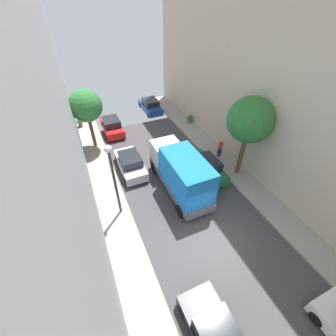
# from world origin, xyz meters

# --- Properties ---
(ground) EXTENTS (32.00, 32.00, 0.00)m
(ground) POSITION_xyz_m (0.00, 0.00, 0.00)
(ground) COLOR #423F42
(sidewalk_left) EXTENTS (2.00, 44.00, 0.15)m
(sidewalk_left) POSITION_xyz_m (-5.00, 0.00, 0.07)
(sidewalk_left) COLOR gray
(sidewalk_left) RESTS_ON ground
(sidewalk_right) EXTENTS (2.00, 44.00, 0.15)m
(sidewalk_right) POSITION_xyz_m (5.00, 0.00, 0.07)
(sidewalk_right) COLOR gray
(sidewalk_right) RESTS_ON ground
(parked_car_left_2) EXTENTS (1.78, 4.20, 1.57)m
(parked_car_left_2) POSITION_xyz_m (-2.70, 8.41, 0.72)
(parked_car_left_2) COLOR silver
(parked_car_left_2) RESTS_ON ground
(parked_car_left_3) EXTENTS (1.78, 4.20, 1.57)m
(parked_car_left_3) POSITION_xyz_m (-2.70, 15.27, 0.72)
(parked_car_left_3) COLOR red
(parked_car_left_3) RESTS_ON ground
(parked_car_right_2) EXTENTS (1.78, 4.20, 1.57)m
(parked_car_right_2) POSITION_xyz_m (2.70, 5.51, 0.72)
(parked_car_right_2) COLOR #1E6638
(parked_car_right_2) RESTS_ON ground
(parked_car_right_3) EXTENTS (1.78, 4.20, 1.57)m
(parked_car_right_3) POSITION_xyz_m (2.70, 18.37, 0.72)
(parked_car_right_3) COLOR #194799
(parked_car_right_3) RESTS_ON ground
(delivery_truck) EXTENTS (2.26, 6.60, 3.38)m
(delivery_truck) POSITION_xyz_m (0.00, 4.70, 1.79)
(delivery_truck) COLOR #4C4C51
(delivery_truck) RESTS_ON ground
(pedestrian) EXTENTS (0.40, 0.36, 1.72)m
(pedestrian) POSITION_xyz_m (5.02, 7.02, 1.07)
(pedestrian) COLOR #2D334C
(pedestrian) RESTS_ON sidewalk_right
(street_tree_0) EXTENTS (2.76, 2.76, 5.38)m
(street_tree_0) POSITION_xyz_m (-4.83, 13.16, 4.12)
(street_tree_0) COLOR brown
(street_tree_0) RESTS_ON sidewalk_left
(street_tree_1) EXTENTS (3.23, 3.23, 6.30)m
(street_tree_1) POSITION_xyz_m (5.12, 4.53, 4.80)
(street_tree_1) COLOR brown
(street_tree_1) RESTS_ON sidewalk_right
(potted_plant_0) EXTENTS (0.56, 0.56, 0.86)m
(potted_plant_0) POSITION_xyz_m (5.62, 13.67, 0.60)
(potted_plant_0) COLOR slate
(potted_plant_0) RESTS_ON sidewalk_right
(potted_plant_3) EXTENTS (0.63, 0.63, 0.88)m
(potted_plant_3) POSITION_xyz_m (-5.65, 17.66, 0.64)
(potted_plant_3) COLOR brown
(potted_plant_3) RESTS_ON sidewalk_left
(lamp_post) EXTENTS (0.44, 0.44, 5.31)m
(lamp_post) POSITION_xyz_m (-4.60, 4.36, 3.66)
(lamp_post) COLOR #333338
(lamp_post) RESTS_ON sidewalk_left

